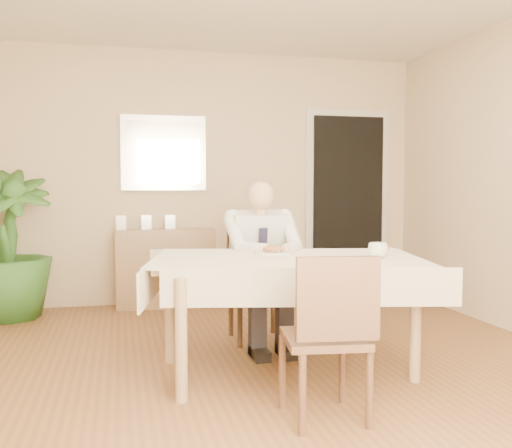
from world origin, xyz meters
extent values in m
plane|color=brown|center=(0.00, 0.00, 0.00)|extent=(5.00, 5.00, 0.00)
cube|color=beige|center=(0.00, 2.50, 1.30)|extent=(4.50, 0.02, 2.60)
cube|color=beige|center=(1.55, 2.48, 1.00)|extent=(0.96, 0.03, 2.10)
cube|color=black|center=(1.55, 2.45, 1.00)|extent=(0.80, 0.05, 1.95)
cube|color=silver|center=(-0.46, 2.48, 1.55)|extent=(0.86, 0.03, 0.76)
cube|color=white|center=(-0.46, 2.46, 1.55)|extent=(0.74, 0.02, 0.64)
cube|color=#A2875C|center=(0.13, 0.07, 0.72)|extent=(1.75, 1.22, 0.04)
cube|color=#F2E6C7|center=(0.13, 0.07, 0.75)|extent=(1.87, 1.34, 0.01)
cube|color=#F2E6C7|center=(0.13, -0.43, 0.64)|extent=(1.66, 0.37, 0.22)
cube|color=#F2E6C7|center=(0.13, 0.57, 0.64)|extent=(1.66, 0.37, 0.22)
cube|color=#F2E6C7|center=(-0.72, 0.07, 0.64)|extent=(0.22, 0.98, 0.22)
cube|color=#F2E6C7|center=(0.98, 0.07, 0.64)|extent=(0.22, 0.98, 0.22)
cylinder|color=#A2875C|center=(-0.59, -0.30, 0.35)|extent=(0.07, 0.07, 0.70)
cylinder|color=#A2875C|center=(0.85, -0.30, 0.35)|extent=(0.07, 0.07, 0.70)
cylinder|color=#A2875C|center=(-0.59, 0.44, 0.35)|extent=(0.07, 0.07, 0.70)
cylinder|color=#A2875C|center=(0.85, 0.44, 0.35)|extent=(0.07, 0.07, 0.70)
cube|color=#422B18|center=(0.13, 0.87, 0.42)|extent=(0.44, 0.44, 0.04)
cube|color=#422B18|center=(0.13, 1.06, 0.67)|extent=(0.41, 0.07, 0.41)
cylinder|color=#422B18|center=(-0.04, 0.69, 0.20)|extent=(0.04, 0.04, 0.40)
cylinder|color=#422B18|center=(0.31, 0.69, 0.20)|extent=(0.04, 0.04, 0.40)
cylinder|color=#422B18|center=(-0.04, 1.05, 0.20)|extent=(0.04, 0.04, 0.40)
cylinder|color=#422B18|center=(0.31, 1.05, 0.20)|extent=(0.04, 0.04, 0.40)
cube|color=#422B18|center=(0.11, -0.69, 0.42)|extent=(0.46, 0.46, 0.04)
cube|color=#422B18|center=(0.11, -0.88, 0.66)|extent=(0.41, 0.09, 0.41)
cylinder|color=#422B18|center=(-0.06, -0.87, 0.20)|extent=(0.04, 0.04, 0.40)
cylinder|color=#422B18|center=(0.29, -0.87, 0.20)|extent=(0.04, 0.04, 0.40)
cylinder|color=#422B18|center=(-0.06, -0.52, 0.20)|extent=(0.04, 0.04, 0.40)
cylinder|color=#422B18|center=(0.29, -0.52, 0.20)|extent=(0.04, 0.04, 0.40)
cube|color=white|center=(0.13, 0.83, 0.75)|extent=(0.42, 0.31, 0.55)
cube|color=black|center=(0.13, 0.71, 0.72)|extent=(0.07, 0.08, 0.36)
cylinder|color=tan|center=(0.13, 0.79, 1.03)|extent=(0.09, 0.09, 0.08)
sphere|color=tan|center=(0.13, 0.76, 1.14)|extent=(0.21, 0.21, 0.21)
cube|color=black|center=(0.03, 0.63, 0.52)|extent=(0.13, 0.42, 0.13)
cube|color=black|center=(0.23, 0.63, 0.52)|extent=(0.13, 0.42, 0.13)
cube|color=black|center=(0.03, 0.45, 0.23)|extent=(0.11, 0.12, 0.45)
cube|color=black|center=(0.23, 0.45, 0.23)|extent=(0.11, 0.12, 0.45)
cube|color=black|center=(0.03, 0.39, 0.04)|extent=(0.11, 0.26, 0.07)
cube|color=black|center=(0.23, 0.39, 0.04)|extent=(0.11, 0.26, 0.07)
cylinder|color=white|center=(0.10, 0.26, 0.76)|extent=(0.26, 0.26, 0.02)
ellipsoid|color=brown|center=(0.10, 0.26, 0.78)|extent=(0.14, 0.14, 0.06)
cylinder|color=silver|center=(0.14, 0.20, 0.78)|extent=(0.01, 0.13, 0.01)
cylinder|color=silver|center=(0.06, 0.20, 0.78)|extent=(0.01, 0.13, 0.01)
imported|color=white|center=(0.69, -0.12, 0.80)|extent=(0.13, 0.13, 0.10)
cube|color=#A2875C|center=(-0.46, 2.32, 0.39)|extent=(0.99, 0.37, 0.78)
cube|color=silver|center=(-0.90, 2.36, 0.85)|extent=(0.10, 0.02, 0.14)
cube|color=silver|center=(-0.65, 2.39, 0.85)|extent=(0.10, 0.02, 0.14)
cube|color=silver|center=(-0.41, 2.34, 0.85)|extent=(0.10, 0.02, 0.14)
imported|color=#28541D|center=(-1.90, 2.11, 0.69)|extent=(0.96, 0.96, 1.37)
camera|label=1|loc=(-0.91, -3.43, 1.20)|focal=40.00mm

